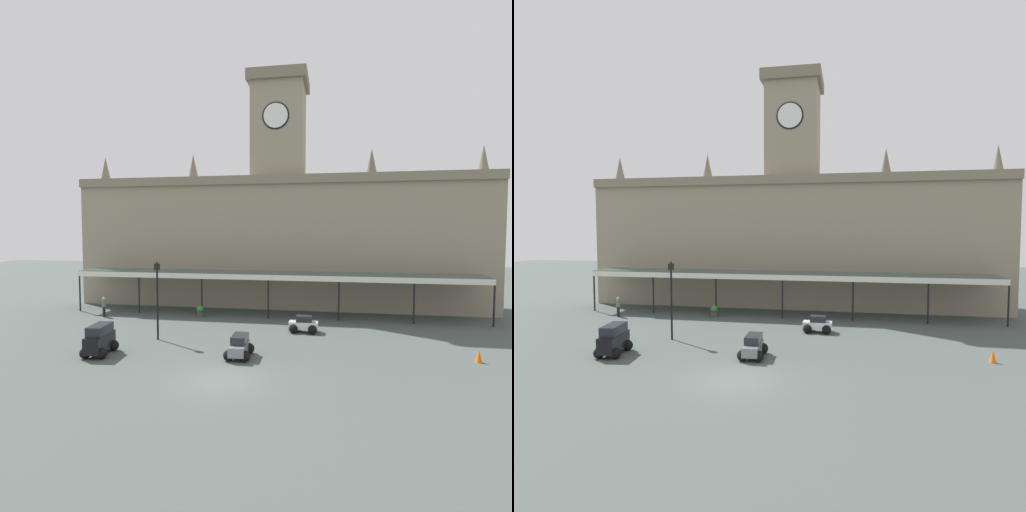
{
  "view_description": "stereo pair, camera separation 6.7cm",
  "coord_description": "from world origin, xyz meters",
  "views": [
    {
      "loc": [
        5.29,
        -19.3,
        7.34
      ],
      "look_at": [
        0.0,
        9.14,
        5.53
      ],
      "focal_mm": 29.39,
      "sensor_mm": 36.0,
      "label": 1
    },
    {
      "loc": [
        5.36,
        -19.28,
        7.34
      ],
      "look_at": [
        0.0,
        9.14,
        5.53
      ],
      "focal_mm": 29.39,
      "sensor_mm": 36.0,
      "label": 2
    }
  ],
  "objects": [
    {
      "name": "planter_near_kerb",
      "position": [
        -5.76,
        14.24,
        0.49
      ],
      "size": [
        0.6,
        0.6,
        0.96
      ],
      "color": "#47423D",
      "rests_on": "ground"
    },
    {
      "name": "pedestrian_beside_cars",
      "position": [
        -13.78,
        12.81,
        0.91
      ],
      "size": [
        0.34,
        0.39,
        1.67
      ],
      "color": "black",
      "rests_on": "ground"
    },
    {
      "name": "entrance_canopy",
      "position": [
        -0.0,
        15.96,
        3.55
      ],
      "size": [
        34.61,
        3.26,
        3.69
      ],
      "color": "#38564C",
      "rests_on": "ground"
    },
    {
      "name": "station_building",
      "position": [
        0.0,
        21.24,
        7.04
      ],
      "size": [
        38.49,
        6.13,
        21.92
      ],
      "color": "gray",
      "rests_on": "ground"
    },
    {
      "name": "car_black_van",
      "position": [
        -8.19,
        2.87,
        0.81
      ],
      "size": [
        1.78,
        2.49,
        1.77
      ],
      "color": "black",
      "rests_on": "ground"
    },
    {
      "name": "car_grey_estate",
      "position": [
        0.01,
        3.85,
        0.56
      ],
      "size": [
        1.6,
        2.28,
        1.27
      ],
      "color": "slate",
      "rests_on": "ground"
    },
    {
      "name": "victorian_lamppost",
      "position": [
        -6.21,
        6.64,
        3.23
      ],
      "size": [
        0.3,
        0.3,
        5.24
      ],
      "color": "black",
      "rests_on": "ground"
    },
    {
      "name": "car_white_sedan",
      "position": [
        3.22,
        10.44,
        0.5
      ],
      "size": [
        2.06,
        1.53,
        1.19
      ],
      "color": "silver",
      "rests_on": "ground"
    },
    {
      "name": "ground_plane",
      "position": [
        0.0,
        0.0,
        0.0
      ],
      "size": [
        140.0,
        140.0,
        0.0
      ],
      "primitive_type": "plane",
      "color": "#454F4B"
    },
    {
      "name": "traffic_cone",
      "position": [
        13.25,
        5.31,
        0.35
      ],
      "size": [
        0.4,
        0.4,
        0.71
      ],
      "primitive_type": "cone",
      "color": "orange",
      "rests_on": "ground"
    }
  ]
}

